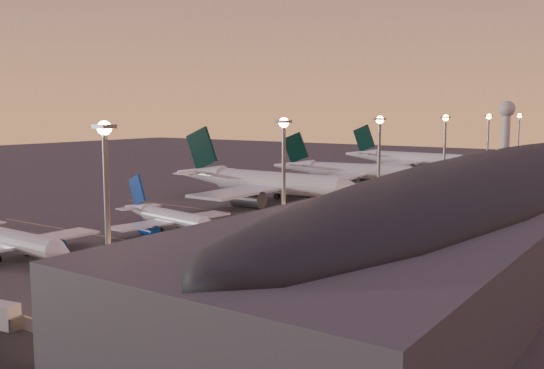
{
  "coord_description": "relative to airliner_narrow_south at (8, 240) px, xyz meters",
  "views": [
    {
      "loc": [
        96.2,
        -89.84,
        27.18
      ],
      "look_at": [
        2.0,
        45.0,
        7.0
      ],
      "focal_mm": 40.0,
      "sensor_mm": 36.0,
      "label": 1
    }
  ],
  "objects": [
    {
      "name": "ground",
      "position": [
        6.71,
        27.9,
        -3.45
      ],
      "size": [
        700.0,
        700.0,
        0.0
      ],
      "primitive_type": "plane",
      "color": "#464341"
    },
    {
      "name": "airliner_narrow_south",
      "position": [
        0.0,
        0.0,
        0.0
      ],
      "size": [
        37.3,
        33.23,
        13.36
      ],
      "rotation": [
        0.0,
        0.0,
        -0.02
      ],
      "color": "silver",
      "rests_on": "ground"
    },
    {
      "name": "airliner_narrow_north",
      "position": [
        5.7,
        35.44,
        -0.33
      ],
      "size": [
        33.81,
        30.52,
        12.09
      ],
      "rotation": [
        0.0,
        0.0,
        -0.16
      ],
      "color": "silver",
      "rests_on": "ground"
    },
    {
      "name": "airliner_wide_near",
      "position": [
        -3.96,
        85.52,
        2.23
      ],
      "size": [
        68.78,
        62.34,
        22.09
      ],
      "rotation": [
        0.0,
        0.0,
        -0.0
      ],
      "color": "silver",
      "rests_on": "ground"
    },
    {
      "name": "airliner_wide_mid",
      "position": [
        -2.86,
        137.62,
        1.44
      ],
      "size": [
        59.38,
        54.62,
        19.01
      ],
      "rotation": [
        0.0,
        0.0,
        0.14
      ],
      "color": "silver",
      "rests_on": "ground"
    },
    {
      "name": "airliner_wide_far",
      "position": [
        -4.11,
        198.14,
        1.85
      ],
      "size": [
        64.41,
        58.81,
        20.6
      ],
      "rotation": [
        0.0,
        0.0,
        -0.07
      ],
      "color": "silver",
      "rests_on": "ground"
    },
    {
      "name": "terminal_building",
      "position": [
        68.55,
        100.37,
        5.33
      ],
      "size": [
        56.35,
        255.0,
        17.46
      ],
      "color": "#48484D",
      "rests_on": "ground"
    },
    {
      "name": "light_masts",
      "position": [
        42.71,
        92.9,
        14.1
      ],
      "size": [
        2.2,
        217.2,
        25.9
      ],
      "color": "slate",
      "rests_on": "ground"
    },
    {
      "name": "radar_tower",
      "position": [
        16.71,
        287.9,
        18.42
      ],
      "size": [
        9.0,
        9.0,
        32.5
      ],
      "color": "silver",
      "rests_on": "ground"
    },
    {
      "name": "lane_markings",
      "position": [
        6.71,
        67.9,
        -3.45
      ],
      "size": [
        90.0,
        180.36,
        0.0
      ],
      "color": "#D8C659",
      "rests_on": "ground"
    },
    {
      "name": "baggage_tug_a",
      "position": [
        33.66,
        0.74,
        -2.94
      ],
      "size": [
        4.01,
        2.83,
        1.12
      ],
      "rotation": [
        0.0,
        0.0,
        -0.4
      ],
      "color": "gold",
      "rests_on": "ground"
    },
    {
      "name": "baggage_tug_b",
      "position": [
        37.18,
        -6.7,
        -3.02
      ],
      "size": [
        3.38,
        1.82,
        0.96
      ],
      "rotation": [
        0.0,
        0.0,
        -0.17
      ],
      "color": "gold",
      "rests_on": "ground"
    },
    {
      "name": "baggage_tug_c",
      "position": [
        23.06,
        37.0,
        -2.94
      ],
      "size": [
        4.05,
        3.06,
        1.13
      ],
      "rotation": [
        0.0,
        0.0,
        -0.47
      ],
      "color": "gold",
      "rests_on": "ground"
    },
    {
      "name": "catering_truck_b",
      "position": [
        32.87,
        -21.11,
        -1.99
      ],
      "size": [
        5.85,
        3.11,
        3.12
      ],
      "rotation": [
        0.0,
        0.0,
        0.19
      ],
      "color": "silver",
      "rests_on": "ground"
    },
    {
      "name": "baggage_tug_d",
      "position": [
        39.6,
        7.2,
        -2.94
      ],
      "size": [
        3.98,
        3.36,
        1.13
      ],
      "rotation": [
        0.0,
        0.0,
        0.59
      ],
      "color": "gold",
      "rests_on": "ground"
    }
  ]
}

